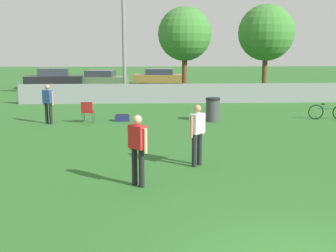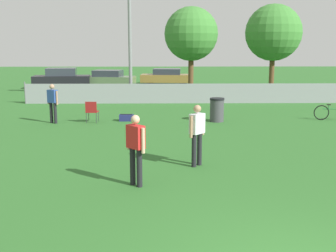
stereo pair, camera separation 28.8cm
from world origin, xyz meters
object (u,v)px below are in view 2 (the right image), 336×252
at_px(player_receiver_white, 197,131).
at_px(parked_car_olive, 108,79).
at_px(light_pole, 130,19).
at_px(parked_car_tan, 167,77).
at_px(bicycle_sideline, 334,113).
at_px(gear_bag_sideline, 126,118).
at_px(tree_far_right, 273,33).
at_px(trash_bin, 217,110).
at_px(player_thrower_red, 136,145).
at_px(tree_near_pole, 191,34).
at_px(folding_chair_sideline, 92,110).
at_px(spectator_in_blue, 53,101).
at_px(parked_car_dark, 62,79).

relative_size(player_receiver_white, parked_car_olive, 0.39).
height_order(light_pole, parked_car_tan, light_pole).
xyz_separation_m(bicycle_sideline, gear_bag_sideline, (-8.91, 0.02, -0.20)).
distance_m(tree_far_right, parked_car_tan, 11.03).
bearing_deg(trash_bin, player_thrower_red, -109.59).
bearing_deg(parked_car_olive, bicycle_sideline, -43.55).
bearing_deg(trash_bin, player_receiver_white, -101.99).
distance_m(bicycle_sideline, gear_bag_sideline, 8.92).
bearing_deg(tree_near_pole, trash_bin, -86.47).
bearing_deg(parked_car_olive, player_receiver_white, -68.27).
bearing_deg(folding_chair_sideline, gear_bag_sideline, -161.70).
relative_size(player_receiver_white, folding_chair_sideline, 1.84).
xyz_separation_m(tree_near_pole, spectator_in_blue, (-6.30, -8.63, -2.91)).
xyz_separation_m(player_thrower_red, spectator_in_blue, (-3.87, 8.00, -0.02)).
bearing_deg(bicycle_sideline, player_receiver_white, -125.19).
xyz_separation_m(player_receiver_white, spectator_in_blue, (-5.40, 6.41, -0.02)).
distance_m(parked_car_dark, parked_car_olive, 3.47).
height_order(parked_car_dark, parked_car_tan, parked_car_dark).
bearing_deg(player_thrower_red, tree_far_right, 112.44).
bearing_deg(player_thrower_red, bicycle_sideline, 92.56).
relative_size(player_thrower_red, parked_car_tan, 0.37).
relative_size(player_thrower_red, trash_bin, 1.65).
distance_m(player_thrower_red, parked_car_tan, 25.83).
bearing_deg(light_pole, tree_near_pole, 25.41).
bearing_deg(light_pole, player_thrower_red, -85.61).
relative_size(folding_chair_sideline, parked_car_dark, 0.21).
bearing_deg(spectator_in_blue, bicycle_sideline, -147.16).
distance_m(trash_bin, gear_bag_sideline, 3.86).
height_order(player_receiver_white, folding_chair_sideline, player_receiver_white).
distance_m(light_pole, tree_near_pole, 4.03).
height_order(spectator_in_blue, parked_car_dark, spectator_in_blue).
bearing_deg(tree_far_right, parked_car_tan, 128.44).
xyz_separation_m(player_thrower_red, parked_car_olive, (-3.49, 23.37, -0.31)).
xyz_separation_m(player_thrower_red, trash_bin, (2.94, 8.27, -0.45)).
distance_m(tree_near_pole, player_thrower_red, 17.05).
xyz_separation_m(spectator_in_blue, folding_chair_sideline, (1.57, 0.13, -0.42)).
bearing_deg(gear_bag_sideline, spectator_in_blue, -170.51).
bearing_deg(parked_car_tan, light_pole, -96.65).
relative_size(bicycle_sideline, gear_bag_sideline, 2.78).
bearing_deg(spectator_in_blue, player_receiver_white, 160.67).
height_order(player_receiver_white, parked_car_olive, player_receiver_white).
bearing_deg(parked_car_tan, parked_car_olive, -147.00).
relative_size(light_pole, folding_chair_sideline, 8.69).
distance_m(spectator_in_blue, bicycle_sideline, 11.91).
bearing_deg(player_receiver_white, tree_near_pole, 39.19).
bearing_deg(spectator_in_blue, trash_bin, -147.18).
bearing_deg(tree_near_pole, folding_chair_sideline, -119.09).
distance_m(player_thrower_red, folding_chair_sideline, 8.46).
bearing_deg(tree_far_right, player_receiver_white, -110.98).
height_order(bicycle_sideline, trash_bin, trash_bin).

